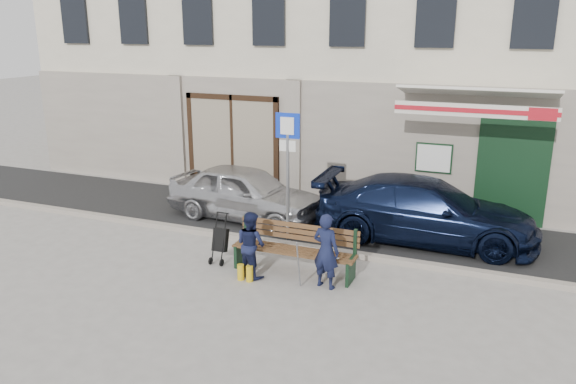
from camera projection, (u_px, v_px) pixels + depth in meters
The scene contains 11 objects.
ground at pixel (267, 276), 10.56m from camera, with size 80.00×80.00×0.00m, color #9E9991.
asphalt_lane at pixel (320, 225), 13.32m from camera, with size 60.00×3.20×0.01m, color #282828.
curb at pixel (296, 246), 11.88m from camera, with size 60.00×0.18×0.12m, color #9E9384.
building at pixel (381, 11), 16.69m from camera, with size 20.00×8.27×10.00m.
car_silver at pixel (245, 193), 13.58m from camera, with size 1.56×3.88×1.32m, color silver.
car_navy at pixel (425, 211), 12.17m from camera, with size 1.93×4.75×1.38m, color black.
parking_sign at pixel (288, 157), 11.67m from camera, with size 0.53×0.08×2.83m.
bench at pixel (292, 250), 10.63m from camera, with size 2.40×1.17×0.98m.
man at pixel (326, 251), 9.95m from camera, with size 0.51×0.33×1.39m, color #131836.
woman at pixel (251, 244), 10.43m from camera, with size 0.61×0.48×1.26m, color #151A39.
stroller at pixel (220, 241), 11.11m from camera, with size 0.29×0.41×1.00m.
Camera 1 is at (3.99, -8.84, 4.50)m, focal length 35.00 mm.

